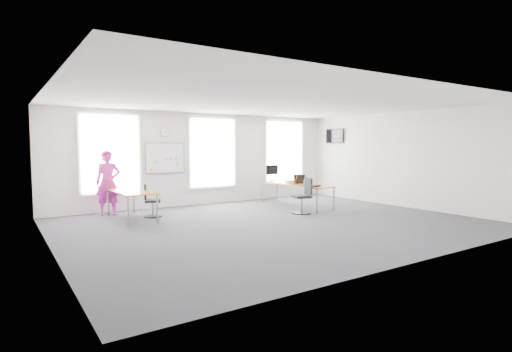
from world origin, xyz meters
TOP-DOWN VIEW (x-y plane):
  - floor at (0.00, 0.00)m, footprint 10.00×10.00m
  - ceiling at (0.00, 0.00)m, footprint 10.00×10.00m
  - wall_back at (0.00, 4.00)m, footprint 10.00×0.00m
  - wall_front at (0.00, -4.00)m, footprint 10.00×0.00m
  - wall_left at (-5.00, 0.00)m, footprint 0.00×10.00m
  - wall_right at (5.00, 0.00)m, footprint 0.00×10.00m
  - window_left at (-3.00, 3.97)m, footprint 1.60×0.06m
  - window_mid at (0.30, 3.97)m, footprint 1.60×0.06m
  - window_right at (3.30, 3.97)m, footprint 1.60×0.06m
  - desk_right at (2.25, 2.02)m, footprint 0.79×2.95m
  - desk_left at (-2.83, 2.56)m, footprint 0.83×2.08m
  - chair_right at (1.53, 0.74)m, footprint 0.57×0.57m
  - chair_left at (-2.30, 2.58)m, footprint 0.53×0.53m
  - person at (-3.18, 3.57)m, footprint 0.75×0.59m
  - whiteboard at (-1.35, 3.97)m, footprint 1.20×0.03m
  - wall_clock at (-1.35, 3.97)m, footprint 0.30×0.04m
  - tv at (4.95, 3.00)m, footprint 0.06×0.90m
  - keyboard at (2.08, 0.91)m, footprint 0.45×0.28m
  - mouse at (2.40, 1.01)m, footprint 0.08×0.12m
  - lens_cap at (2.39, 1.22)m, footprint 0.08×0.08m
  - headphones at (2.35, 1.50)m, footprint 0.18×0.10m
  - laptop_sleeve at (2.27, 1.84)m, footprint 0.38×0.25m
  - paper_stack at (2.18, 2.17)m, footprint 0.34×0.29m
  - monitor at (2.21, 3.23)m, footprint 0.50×0.20m

SIDE VIEW (x-z plane):
  - floor at x=0.00m, z-range 0.00..0.00m
  - chair_left at x=-2.30m, z-range -0.06..0.85m
  - chair_right at x=1.53m, z-range -0.06..0.95m
  - desk_right at x=2.25m, z-range 0.31..1.03m
  - desk_left at x=-2.83m, z-range 0.32..1.08m
  - lens_cap at x=2.39m, z-range 0.72..0.73m
  - keyboard at x=2.08m, z-range 0.72..0.74m
  - mouse at x=2.40m, z-range 0.72..0.76m
  - headphones at x=2.35m, z-range 0.71..0.82m
  - paper_stack at x=2.18m, z-range 0.72..0.82m
  - laptop_sleeve at x=2.27m, z-range 0.72..1.02m
  - person at x=-3.18m, z-range 0.00..1.81m
  - monitor at x=2.21m, z-range 0.77..1.33m
  - wall_back at x=0.00m, z-range -3.50..6.50m
  - wall_front at x=0.00m, z-range -3.50..6.50m
  - wall_left at x=-5.00m, z-range -3.50..6.50m
  - wall_right at x=5.00m, z-range -3.50..6.50m
  - whiteboard at x=-1.35m, z-range 1.10..2.00m
  - window_left at x=-3.00m, z-range 0.60..2.80m
  - window_mid at x=0.30m, z-range 0.60..2.80m
  - window_right at x=3.30m, z-range 0.60..2.80m
  - tv at x=4.95m, z-range 2.02..2.57m
  - wall_clock at x=-1.35m, z-range 2.20..2.50m
  - ceiling at x=0.00m, z-range 3.00..3.00m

